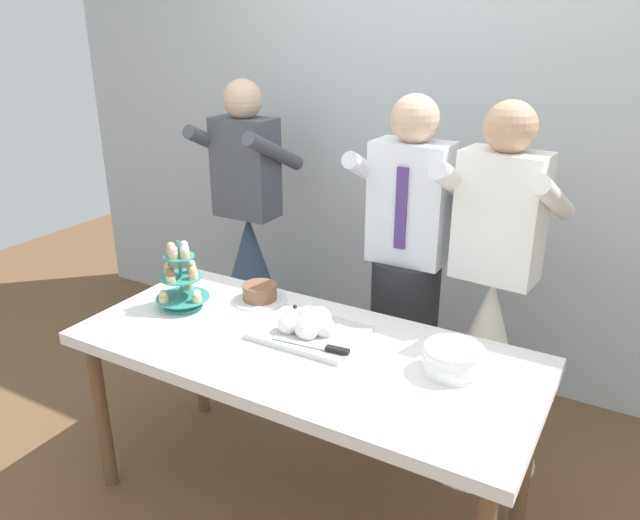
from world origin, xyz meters
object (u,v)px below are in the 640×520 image
(main_cake_tray, at_px, (309,327))
(plate_stack, at_px, (453,360))
(dessert_table, at_px, (303,362))
(round_cake, at_px, (260,294))
(cupcake_stand, at_px, (181,280))
(person_bride, at_px, (486,347))
(person_guest, at_px, (250,271))
(person_groom, at_px, (405,294))

(main_cake_tray, height_order, plate_stack, main_cake_tray)
(dessert_table, bearing_deg, round_cake, 146.28)
(round_cake, bearing_deg, plate_stack, -9.04)
(cupcake_stand, height_order, main_cake_tray, cupcake_stand)
(person_bride, height_order, person_guest, same)
(person_bride, bearing_deg, person_guest, 171.92)
(dessert_table, xyz_separation_m, person_bride, (0.54, 0.68, -0.12))
(person_bride, bearing_deg, plate_stack, -87.93)
(plate_stack, xyz_separation_m, person_bride, (-0.02, 0.58, -0.24))
(main_cake_tray, xyz_separation_m, person_bride, (0.55, 0.61, -0.23))
(dessert_table, relative_size, person_groom, 1.08)
(person_bride, relative_size, person_guest, 1.00)
(round_cake, height_order, person_groom, person_groom)
(dessert_table, bearing_deg, plate_stack, 10.23)
(main_cake_tray, relative_size, person_guest, 0.26)
(person_groom, bearing_deg, person_bride, -1.42)
(person_bride, bearing_deg, dessert_table, -128.21)
(person_guest, bearing_deg, cupcake_stand, -72.45)
(cupcake_stand, distance_m, person_guest, 0.95)
(cupcake_stand, relative_size, person_groom, 0.18)
(round_cake, xyz_separation_m, person_guest, (-0.52, 0.64, -0.23))
(plate_stack, height_order, round_cake, plate_stack)
(person_groom, bearing_deg, cupcake_stand, -139.23)
(plate_stack, distance_m, person_guest, 1.67)
(dessert_table, height_order, plate_stack, plate_stack)
(plate_stack, xyz_separation_m, person_groom, (-0.42, 0.59, -0.08))
(plate_stack, distance_m, person_bride, 0.63)
(main_cake_tray, distance_m, person_guest, 1.22)
(dessert_table, height_order, person_groom, person_groom)
(person_guest, bearing_deg, person_bride, -8.08)
(dessert_table, height_order, main_cake_tray, main_cake_tray)
(dessert_table, bearing_deg, main_cake_tray, 101.17)
(person_bride, bearing_deg, main_cake_tray, -132.45)
(person_groom, relative_size, person_bride, 1.00)
(main_cake_tray, height_order, person_bride, person_bride)
(plate_stack, distance_m, person_groom, 0.73)
(dessert_table, distance_m, plate_stack, 0.58)
(round_cake, bearing_deg, person_groom, 40.89)
(dessert_table, xyz_separation_m, round_cake, (-0.37, 0.25, 0.11))
(cupcake_stand, height_order, person_bride, person_bride)
(cupcake_stand, bearing_deg, plate_stack, 3.30)
(person_groom, bearing_deg, person_guest, 169.40)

